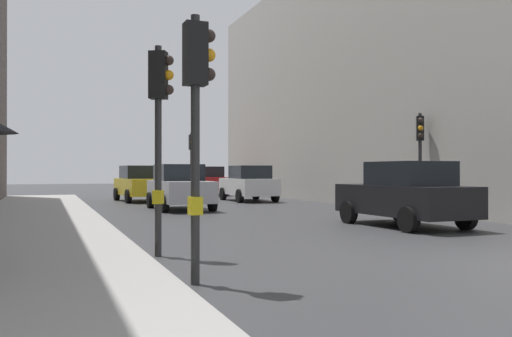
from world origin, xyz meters
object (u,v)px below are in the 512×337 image
object	(u,v)px
traffic_light_near_right	(160,111)
car_white_compact	(249,183)
traffic_light_near_left	(197,99)
car_red_sedan	(206,181)
traffic_light_far_median	(191,153)
traffic_light_mid_street	(420,145)
car_silver_hatchback	(180,187)
car_dark_suv	(405,194)
car_yellow_taxi	(140,184)

from	to	relation	value
traffic_light_near_right	car_white_compact	world-z (taller)	traffic_light_near_right
traffic_light_near_left	car_red_sedan	distance (m)	27.65
traffic_light_far_median	traffic_light_mid_street	size ratio (longest dim) A/B	1.04
traffic_light_mid_street	car_red_sedan	distance (m)	17.99
traffic_light_mid_street	car_silver_hatchback	size ratio (longest dim) A/B	0.82
traffic_light_near_right	car_red_sedan	distance (m)	25.14
traffic_light_near_right	car_white_compact	distance (m)	18.26
traffic_light_near_right	traffic_light_near_left	size ratio (longest dim) A/B	1.04
traffic_light_mid_street	car_white_compact	world-z (taller)	traffic_light_mid_street
traffic_light_far_median	car_dark_suv	xyz separation A→B (m)	(1.55, -17.68, -1.61)
car_yellow_taxi	car_red_sedan	xyz separation A→B (m)	(4.96, 5.79, 0.00)
traffic_light_near_left	car_red_sedan	size ratio (longest dim) A/B	0.85
car_yellow_taxi	car_dark_suv	size ratio (longest dim) A/B	1.01
traffic_light_far_median	car_white_compact	distance (m)	4.83
traffic_light_far_median	car_silver_hatchback	xyz separation A→B (m)	(-2.68, -8.96, -1.61)
traffic_light_near_right	car_red_sedan	xyz separation A→B (m)	(7.46, 23.94, -1.69)
traffic_light_near_left	car_silver_hatchback	xyz separation A→B (m)	(3.01, 14.33, -1.60)
car_silver_hatchback	car_dark_suv	bearing A→B (deg)	-64.08
traffic_light_near_left	car_dark_suv	distance (m)	9.30
traffic_light_mid_street	car_yellow_taxi	distance (m)	14.24
traffic_light_far_median	traffic_light_near_left	bearing A→B (deg)	-103.73
traffic_light_mid_street	car_dark_suv	xyz separation A→B (m)	(-2.89, -3.24, -1.53)
traffic_light_far_median	car_red_sedan	distance (m)	4.06
car_white_compact	traffic_light_near_right	bearing A→B (deg)	-114.65
traffic_light_mid_street	car_dark_suv	bearing A→B (deg)	-131.72
car_silver_hatchback	car_dark_suv	distance (m)	9.69
traffic_light_near_left	car_dark_suv	world-z (taller)	traffic_light_near_left
traffic_light_near_left	car_yellow_taxi	size ratio (longest dim) A/B	0.83
car_yellow_taxi	car_red_sedan	size ratio (longest dim) A/B	1.03
traffic_light_near_right	car_dark_suv	distance (m)	8.02
car_white_compact	car_yellow_taxi	xyz separation A→B (m)	(-5.08, 1.63, 0.00)
traffic_light_mid_street	traffic_light_near_left	size ratio (longest dim) A/B	0.97
traffic_light_near_left	car_white_compact	distance (m)	20.66
traffic_light_far_median	car_silver_hatchback	size ratio (longest dim) A/B	0.85
traffic_light_mid_street	car_yellow_taxi	bearing A→B (deg)	122.61
car_red_sedan	car_white_compact	bearing A→B (deg)	-89.08
car_white_compact	traffic_light_near_left	bearing A→B (deg)	-111.59
car_white_compact	car_red_sedan	bearing A→B (deg)	90.92
traffic_light_far_median	car_silver_hatchback	world-z (taller)	traffic_light_far_median
traffic_light_near_right	traffic_light_mid_street	distance (m)	11.89
traffic_light_mid_street	car_yellow_taxi	size ratio (longest dim) A/B	0.80
car_silver_hatchback	car_red_sedan	world-z (taller)	same
car_dark_suv	car_red_sedan	bearing A→B (deg)	89.41
traffic_light_near_right	car_dark_suv	xyz separation A→B (m)	(7.25, 2.98, -1.69)
traffic_light_mid_street	traffic_light_near_right	bearing A→B (deg)	-148.46
car_silver_hatchback	car_red_sedan	distance (m)	13.03
traffic_light_mid_street	car_red_sedan	bearing A→B (deg)	98.57
traffic_light_near_left	car_silver_hatchback	distance (m)	14.73
traffic_light_near_right	car_yellow_taxi	bearing A→B (deg)	82.15
car_dark_suv	car_red_sedan	distance (m)	20.96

